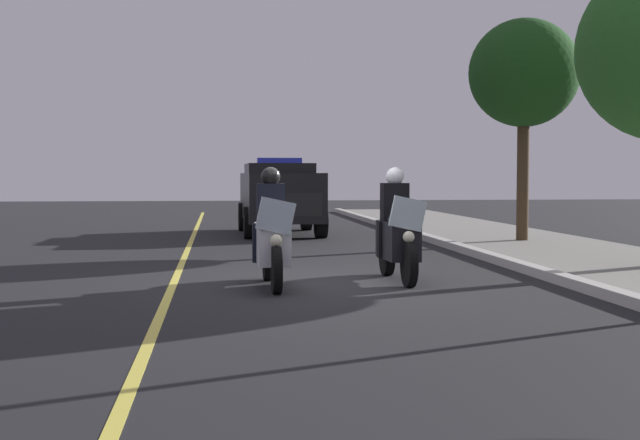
% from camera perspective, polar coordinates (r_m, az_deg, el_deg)
% --- Properties ---
extents(ground_plane, '(80.00, 80.00, 0.00)m').
position_cam_1_polar(ground_plane, '(12.87, 0.38, -4.18)').
color(ground_plane, black).
extents(curb_strip, '(48.00, 0.24, 0.15)m').
position_cam_1_polar(curb_strip, '(13.71, 14.87, -3.52)').
color(curb_strip, '#B7B5AD').
rests_on(curb_strip, ground).
extents(lane_stripe_center, '(48.00, 0.12, 0.01)m').
position_cam_1_polar(lane_stripe_center, '(12.79, -9.65, -4.25)').
color(lane_stripe_center, '#E0D14C').
rests_on(lane_stripe_center, ground).
extents(police_motorcycle_lead_left, '(2.14, 0.57, 1.72)m').
position_cam_1_polar(police_motorcycle_lead_left, '(12.45, -3.18, -1.19)').
color(police_motorcycle_lead_left, black).
rests_on(police_motorcycle_lead_left, ground).
extents(police_motorcycle_lead_right, '(2.14, 0.57, 1.72)m').
position_cam_1_polar(police_motorcycle_lead_right, '(13.14, 5.10, -0.98)').
color(police_motorcycle_lead_right, black).
rests_on(police_motorcycle_lead_right, ground).
extents(police_suv, '(4.94, 2.16, 2.05)m').
position_cam_1_polar(police_suv, '(23.31, -2.66, 1.68)').
color(police_suv, black).
rests_on(police_suv, ground).
extents(tree_far_back, '(2.51, 2.51, 5.05)m').
position_cam_1_polar(tree_far_back, '(20.54, 13.26, 9.31)').
color(tree_far_back, '#42301E').
rests_on(tree_far_back, sidewalk_strip).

